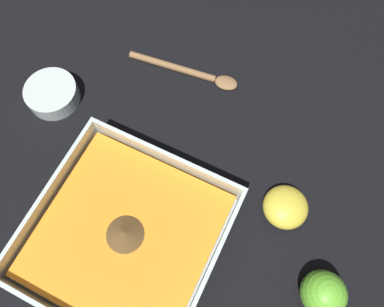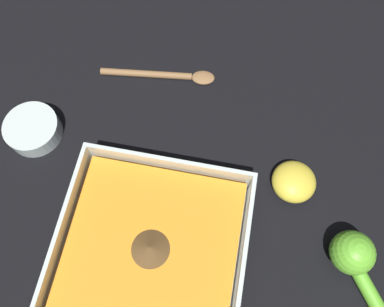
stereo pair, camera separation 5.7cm
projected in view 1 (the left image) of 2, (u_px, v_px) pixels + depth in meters
name	position (u px, v px, depth m)	size (l,w,h in m)	color
ground_plane	(123.00, 199.00, 0.58)	(4.00, 4.00, 0.00)	black
square_dish	(127.00, 236.00, 0.53)	(0.26, 0.26, 0.06)	silver
spice_bowl	(53.00, 94.00, 0.63)	(0.09, 0.09, 0.03)	silver
lemon_squeezer	(327.00, 303.00, 0.50)	(0.12, 0.16, 0.06)	#6BC633
lemon_half	(285.00, 207.00, 0.55)	(0.07, 0.07, 0.04)	yellow
wooden_spoon	(190.00, 72.00, 0.66)	(0.20, 0.04, 0.01)	olive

